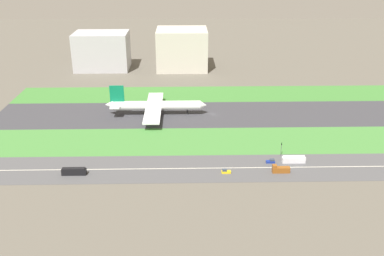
% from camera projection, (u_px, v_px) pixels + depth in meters
% --- Properties ---
extents(ground_plane, '(800.00, 800.00, 0.00)m').
position_uv_depth(ground_plane, '(213.00, 114.00, 276.07)').
color(ground_plane, '#5B564C').
extents(runway, '(280.00, 46.00, 0.10)m').
position_uv_depth(runway, '(213.00, 114.00, 276.05)').
color(runway, '#38383D').
rests_on(runway, ground_plane).
extents(grass_median_north, '(280.00, 36.00, 0.10)m').
position_uv_depth(grass_median_north, '(209.00, 94.00, 313.74)').
color(grass_median_north, '#3D7A33').
rests_on(grass_median_north, ground_plane).
extents(grass_median_south, '(280.00, 36.00, 0.10)m').
position_uv_depth(grass_median_south, '(218.00, 141.00, 238.36)').
color(grass_median_south, '#427F38').
rests_on(grass_median_south, ground_plane).
extents(highway, '(280.00, 28.00, 0.10)m').
position_uv_depth(highway, '(223.00, 168.00, 208.94)').
color(highway, '#4C4C4F').
rests_on(highway, ground_plane).
extents(highway_centerline, '(266.00, 0.50, 0.01)m').
position_uv_depth(highway_centerline, '(223.00, 168.00, 208.92)').
color(highway_centerline, silver).
rests_on(highway_centerline, highway).
extents(airliner, '(65.00, 56.00, 19.70)m').
position_uv_depth(airliner, '(154.00, 106.00, 272.84)').
color(airliner, white).
rests_on(airliner, runway).
extents(car_0, '(4.40, 1.80, 2.00)m').
position_uv_depth(car_0, '(271.00, 161.00, 213.70)').
color(car_0, navy).
rests_on(car_0, highway).
extents(bus_0, '(11.60, 2.50, 3.50)m').
position_uv_depth(bus_0, '(74.00, 171.00, 202.17)').
color(bus_0, black).
rests_on(bus_0, highway).
extents(truck_0, '(8.40, 2.50, 4.00)m').
position_uv_depth(truck_0, '(280.00, 169.00, 204.26)').
color(truck_0, brown).
rests_on(truck_0, highway).
extents(car_1, '(4.40, 1.80, 2.00)m').
position_uv_depth(car_1, '(226.00, 171.00, 204.01)').
color(car_1, yellow).
rests_on(car_1, highway).
extents(bus_1, '(11.60, 2.50, 3.50)m').
position_uv_depth(bus_1, '(294.00, 159.00, 213.58)').
color(bus_1, silver).
rests_on(bus_1, highway).
extents(traffic_light, '(0.36, 0.50, 7.20)m').
position_uv_depth(traffic_light, '(281.00, 148.00, 219.86)').
color(traffic_light, '#4C4C51').
rests_on(traffic_light, highway).
extents(terminal_building, '(46.26, 32.30, 31.92)m').
position_uv_depth(terminal_building, '(102.00, 51.00, 372.74)').
color(terminal_building, '#B2B2B7').
rests_on(terminal_building, ground_plane).
extents(hangar_building, '(43.74, 38.30, 34.48)m').
position_uv_depth(hangar_building, '(182.00, 49.00, 373.68)').
color(hangar_building, beige).
rests_on(hangar_building, ground_plane).
extents(fuel_tank_west, '(20.08, 20.08, 14.46)m').
position_uv_depth(fuel_tank_west, '(184.00, 49.00, 419.02)').
color(fuel_tank_west, silver).
rests_on(fuel_tank_west, ground_plane).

